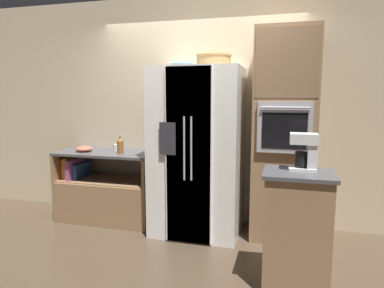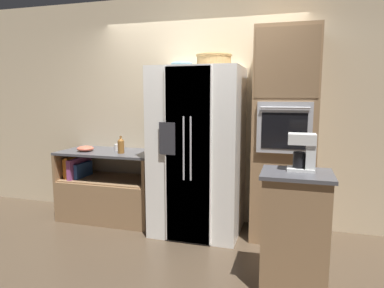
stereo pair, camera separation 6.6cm
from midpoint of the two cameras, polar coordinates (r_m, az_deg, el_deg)
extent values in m
plane|color=#4C3D2D|center=(4.15, -0.08, -14.35)|extent=(20.00, 20.00, 0.00)
cube|color=beige|center=(4.33, 1.83, 5.66)|extent=(12.00, 0.06, 2.80)
cube|color=#93704C|center=(4.61, -12.91, -8.87)|extent=(1.24, 0.66, 0.51)
cube|color=#93704C|center=(4.54, -13.02, -5.67)|extent=(1.19, 0.61, 0.02)
cube|color=#93704C|center=(4.82, -19.37, -3.13)|extent=(0.04, 0.66, 0.34)
cube|color=#93704C|center=(4.24, -5.93, -4.23)|extent=(0.04, 0.66, 0.34)
cube|color=#4C4C51|center=(4.47, -13.16, -1.35)|extent=(1.24, 0.66, 0.03)
cube|color=orange|center=(4.77, -18.98, -3.62)|extent=(0.05, 0.33, 0.25)
cube|color=orange|center=(4.73, -18.46, -3.52)|extent=(0.05, 0.39, 0.27)
cube|color=#934784|center=(4.70, -17.84, -3.69)|extent=(0.06, 0.48, 0.25)
cube|color=#284C8E|center=(4.68, -17.26, -4.14)|extent=(0.05, 0.35, 0.19)
cube|color=white|center=(3.94, 1.52, -1.19)|extent=(0.99, 0.80, 1.90)
cube|color=white|center=(3.56, -0.26, -2.23)|extent=(0.49, 0.02, 1.86)
cube|color=white|center=(3.55, -0.08, -2.24)|extent=(0.49, 0.02, 1.86)
cylinder|color=#B2B2B7|center=(3.53, -0.88, -0.76)|extent=(0.02, 0.02, 0.66)
cylinder|color=#B2B2B7|center=(3.50, 0.30, -0.82)|extent=(0.02, 0.02, 0.66)
cube|color=#2D2D33|center=(3.58, -3.64, 0.90)|extent=(0.18, 0.01, 0.34)
cube|color=#93704C|center=(3.88, 15.63, 1.26)|extent=(0.66, 0.61, 2.29)
cube|color=#ADADB2|center=(3.55, 15.63, 2.62)|extent=(0.54, 0.04, 0.52)
cube|color=black|center=(3.53, 15.61, 2.09)|extent=(0.44, 0.01, 0.36)
cylinder|color=#B2B2B7|center=(3.50, 15.75, 5.85)|extent=(0.47, 0.02, 0.02)
cube|color=olive|center=(3.56, 16.04, 12.94)|extent=(0.62, 0.01, 0.69)
cube|color=#93704C|center=(3.01, 17.32, -13.97)|extent=(0.51, 0.43, 0.95)
cube|color=#4C4C51|center=(2.86, 17.74, -4.80)|extent=(0.56, 0.47, 0.03)
cylinder|color=tan|center=(3.92, 4.17, 13.59)|extent=(0.38, 0.38, 0.13)
torus|color=tan|center=(3.92, 4.18, 14.52)|extent=(0.40, 0.40, 0.03)
ellipsoid|color=#668C99|center=(3.92, -1.22, 13.17)|extent=(0.25, 0.25, 0.07)
cylinder|color=brown|center=(4.26, -11.32, -0.50)|extent=(0.08, 0.08, 0.15)
cone|color=brown|center=(4.25, -11.36, 0.81)|extent=(0.08, 0.08, 0.04)
cylinder|color=brown|center=(4.24, -11.37, 1.18)|extent=(0.03, 0.03, 0.02)
cylinder|color=silver|center=(4.48, -11.91, -0.54)|extent=(0.08, 0.08, 0.08)
torus|color=silver|center=(4.46, -11.44, -0.57)|extent=(0.06, 0.01, 0.06)
ellipsoid|color=#DB664C|center=(4.53, -16.95, -0.72)|extent=(0.21, 0.21, 0.07)
cube|color=white|center=(2.93, 18.28, -4.01)|extent=(0.22, 0.16, 0.02)
cylinder|color=black|center=(2.91, 18.03, -2.54)|extent=(0.10, 0.10, 0.13)
cube|color=white|center=(2.90, 19.78, -1.37)|extent=(0.08, 0.14, 0.30)
cube|color=white|center=(2.89, 18.50, 0.81)|extent=(0.22, 0.16, 0.08)
camera|label=1|loc=(0.03, -89.51, 0.07)|focal=32.00mm
camera|label=2|loc=(0.03, 90.49, -0.07)|focal=32.00mm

